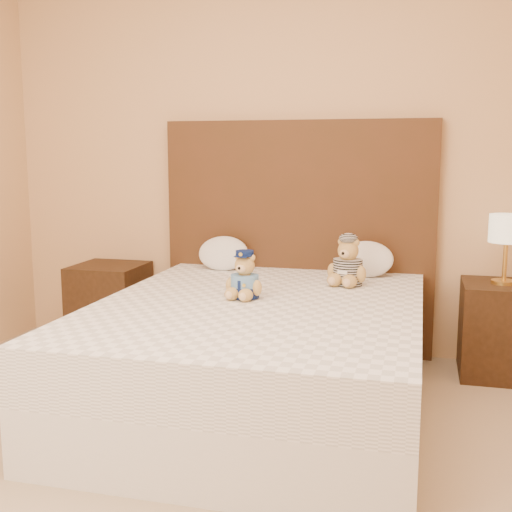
# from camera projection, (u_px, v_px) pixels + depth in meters

# --- Properties ---
(room_walls) EXTENTS (4.04, 4.52, 2.72)m
(room_walls) POSITION_uv_depth(u_px,v_px,m) (209.00, 9.00, 2.32)
(room_walls) COLOR tan
(room_walls) RESTS_ON ground
(bed) EXTENTS (1.60, 2.00, 0.55)m
(bed) POSITION_uv_depth(u_px,v_px,m) (259.00, 354.00, 3.28)
(bed) COLOR white
(bed) RESTS_ON ground
(headboard) EXTENTS (1.75, 0.08, 1.50)m
(headboard) POSITION_uv_depth(u_px,v_px,m) (297.00, 237.00, 4.17)
(headboard) COLOR #492815
(headboard) RESTS_ON ground
(nightstand_left) EXTENTS (0.45, 0.45, 0.55)m
(nightstand_left) POSITION_uv_depth(u_px,v_px,m) (110.00, 305.00, 4.35)
(nightstand_left) COLOR #351F11
(nightstand_left) RESTS_ON ground
(nightstand_right) EXTENTS (0.45, 0.45, 0.55)m
(nightstand_right) POSITION_uv_depth(u_px,v_px,m) (501.00, 330.00, 3.73)
(nightstand_right) COLOR #351F11
(nightstand_right) RESTS_ON ground
(lamp) EXTENTS (0.20, 0.20, 0.40)m
(lamp) POSITION_uv_depth(u_px,v_px,m) (507.00, 232.00, 3.64)
(lamp) COLOR gold
(lamp) RESTS_ON nightstand_right
(teddy_police) EXTENTS (0.25, 0.24, 0.25)m
(teddy_police) POSITION_uv_depth(u_px,v_px,m) (245.00, 275.00, 3.30)
(teddy_police) COLOR #BB8C48
(teddy_police) RESTS_ON bed
(teddy_prisoner) EXTENTS (0.30, 0.29, 0.27)m
(teddy_prisoner) POSITION_uv_depth(u_px,v_px,m) (348.00, 261.00, 3.63)
(teddy_prisoner) COLOR #BB8C48
(teddy_prisoner) RESTS_ON bed
(pillow_left) EXTENTS (0.33, 0.21, 0.23)m
(pillow_left) POSITION_uv_depth(u_px,v_px,m) (223.00, 252.00, 4.12)
(pillow_left) COLOR white
(pillow_left) RESTS_ON bed
(pillow_right) EXTENTS (0.33, 0.21, 0.23)m
(pillow_right) POSITION_uv_depth(u_px,v_px,m) (366.00, 257.00, 3.89)
(pillow_right) COLOR white
(pillow_right) RESTS_ON bed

